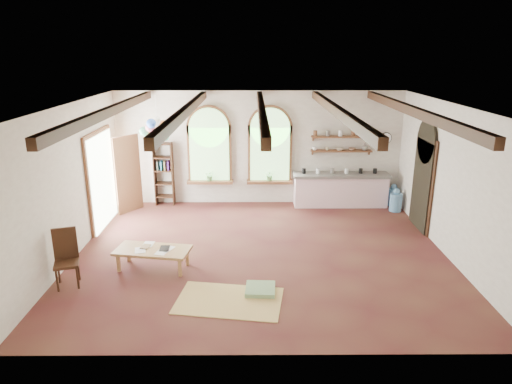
{
  "coord_description": "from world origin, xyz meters",
  "views": [
    {
      "loc": [
        -0.16,
        -9.14,
        4.26
      ],
      "look_at": [
        -0.11,
        0.6,
        1.21
      ],
      "focal_mm": 32.0,
      "sensor_mm": 36.0,
      "label": 1
    }
  ],
  "objects_px": {
    "side_chair": "(68,270)",
    "coffee_table": "(153,251)",
    "kitchen_counter": "(340,189)",
    "balloon_cluster": "(157,130)"
  },
  "relations": [
    {
      "from": "kitchen_counter",
      "to": "side_chair",
      "type": "distance_m",
      "value": 7.53
    },
    {
      "from": "kitchen_counter",
      "to": "balloon_cluster",
      "type": "bearing_deg",
      "value": -169.61
    },
    {
      "from": "side_chair",
      "to": "coffee_table",
      "type": "bearing_deg",
      "value": 25.19
    },
    {
      "from": "kitchen_counter",
      "to": "coffee_table",
      "type": "xyz_separation_m",
      "value": [
        -4.5,
        -3.91,
        -0.1
      ]
    },
    {
      "from": "kitchen_counter",
      "to": "side_chair",
      "type": "height_order",
      "value": "side_chair"
    },
    {
      "from": "side_chair",
      "to": "balloon_cluster",
      "type": "distance_m",
      "value": 4.34
    },
    {
      "from": "side_chair",
      "to": "balloon_cluster",
      "type": "height_order",
      "value": "balloon_cluster"
    },
    {
      "from": "coffee_table",
      "to": "balloon_cluster",
      "type": "xyz_separation_m",
      "value": [
        -0.4,
        3.02,
        1.95
      ]
    },
    {
      "from": "coffee_table",
      "to": "balloon_cluster",
      "type": "bearing_deg",
      "value": 97.56
    },
    {
      "from": "kitchen_counter",
      "to": "side_chair",
      "type": "relative_size",
      "value": 2.44
    }
  ]
}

